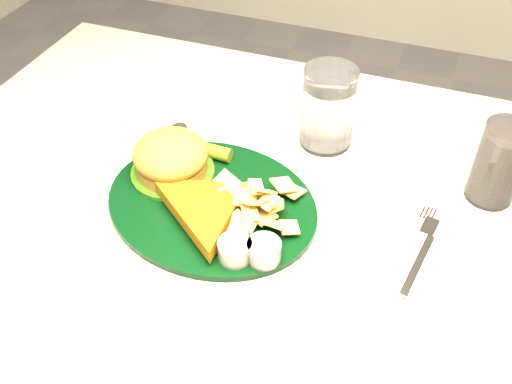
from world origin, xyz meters
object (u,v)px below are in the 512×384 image
dinner_plate (211,188)px  water_glass (328,108)px  table (274,340)px  cola_glass (499,163)px  fork_napkin (419,260)px

dinner_plate → water_glass: size_ratio=2.37×
table → cola_glass: cola_glass is taller
cola_glass → dinner_plate: bearing=-156.8°
table → dinner_plate: dinner_plate is taller
dinner_plate → fork_napkin: (0.30, -0.00, -0.03)m
dinner_plate → cola_glass: cola_glass is taller
table → dinner_plate: size_ratio=3.70×
water_glass → fork_napkin: bearing=-48.8°
table → dinner_plate: bearing=-153.7°
cola_glass → fork_napkin: (-0.08, -0.17, -0.06)m
water_glass → table: bearing=-99.0°
dinner_plate → fork_napkin: size_ratio=2.12×
dinner_plate → water_glass: 0.24m
table → fork_napkin: bearing=-13.1°
water_glass → fork_napkin: (0.19, -0.21, -0.06)m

